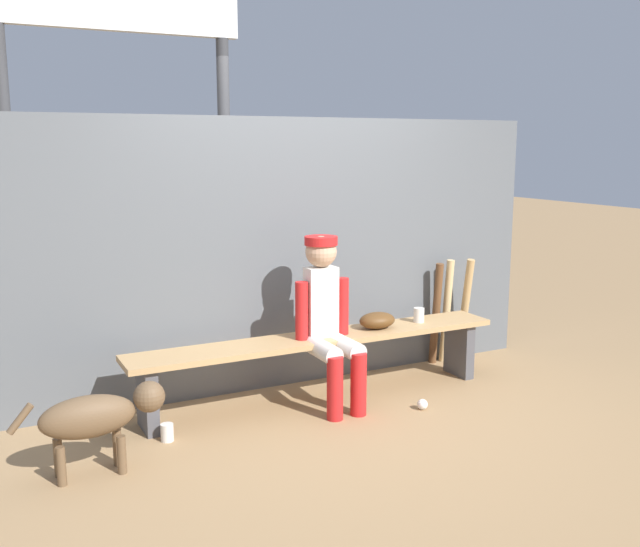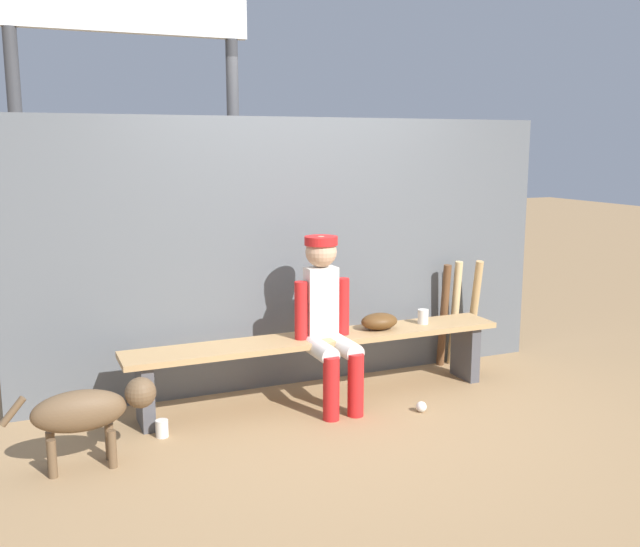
% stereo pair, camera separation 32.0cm
% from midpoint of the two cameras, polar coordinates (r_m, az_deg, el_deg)
% --- Properties ---
extents(ground_plane, '(30.00, 30.00, 0.00)m').
position_cam_midpoint_polar(ground_plane, '(5.23, -1.78, -10.00)').
color(ground_plane, '#9E7A51').
extents(chainlink_fence, '(4.19, 0.03, 2.01)m').
position_cam_midpoint_polar(chainlink_fence, '(5.36, -3.77, 1.56)').
color(chainlink_fence, '#595E63').
rests_on(chainlink_fence, ground_plane).
extents(dugout_bench, '(2.77, 0.36, 0.47)m').
position_cam_midpoint_polar(dugout_bench, '(5.11, -1.80, -6.07)').
color(dugout_bench, tan).
rests_on(dugout_bench, ground_plane).
extents(player_seated, '(0.41, 0.55, 1.19)m').
position_cam_midpoint_polar(player_seated, '(4.95, -1.18, -3.33)').
color(player_seated, silver).
rests_on(player_seated, ground_plane).
extents(baseball_glove, '(0.28, 0.20, 0.12)m').
position_cam_midpoint_polar(baseball_glove, '(5.28, 2.84, -3.76)').
color(baseball_glove, '#593819').
rests_on(baseball_glove, dugout_bench).
extents(bat_wood_dark, '(0.06, 0.13, 0.86)m').
position_cam_midpoint_polar(bat_wood_dark, '(5.98, 7.70, -3.21)').
color(bat_wood_dark, brown).
rests_on(bat_wood_dark, ground_plane).
extents(bat_wood_natural, '(0.07, 0.14, 0.88)m').
position_cam_midpoint_polar(bat_wood_natural, '(6.03, 8.54, -2.99)').
color(bat_wood_natural, tan).
rests_on(bat_wood_natural, ground_plane).
extents(bat_wood_tan, '(0.09, 0.21, 0.88)m').
position_cam_midpoint_polar(bat_wood_tan, '(6.09, 9.97, -2.88)').
color(bat_wood_tan, tan).
rests_on(bat_wood_tan, ground_plane).
extents(baseball, '(0.07, 0.07, 0.07)m').
position_cam_midpoint_polar(baseball, '(5.06, 6.34, -10.33)').
color(baseball, white).
rests_on(baseball, ground_plane).
extents(cup_on_ground, '(0.08, 0.08, 0.11)m').
position_cam_midpoint_polar(cup_on_ground, '(4.66, -14.04, -12.19)').
color(cup_on_ground, silver).
rests_on(cup_on_ground, ground_plane).
extents(cup_on_bench, '(0.08, 0.08, 0.11)m').
position_cam_midpoint_polar(cup_on_bench, '(5.49, 6.23, -3.32)').
color(cup_on_bench, silver).
rests_on(cup_on_bench, dugout_bench).
extents(scoreboard, '(2.16, 0.27, 3.60)m').
position_cam_midpoint_polar(scoreboard, '(5.86, -16.70, 16.72)').
color(scoreboard, '#3F3F42').
rests_on(scoreboard, ground_plane).
extents(dog, '(0.84, 0.20, 0.49)m').
position_cam_midpoint_polar(dog, '(4.25, -19.33, -10.66)').
color(dog, brown).
rests_on(dog, ground_plane).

